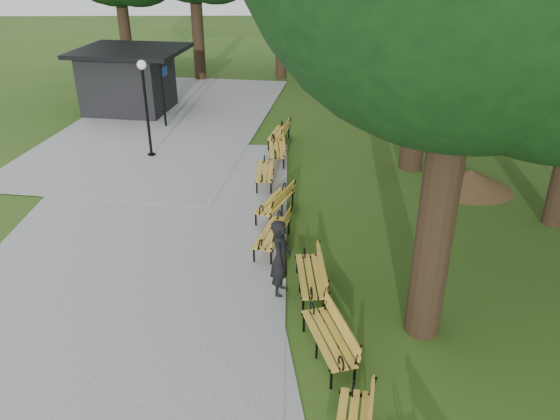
{
  "coord_description": "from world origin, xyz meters",
  "views": [
    {
      "loc": [
        -0.43,
        -9.1,
        7.24
      ],
      "look_at": [
        -0.2,
        3.15,
        1.1
      ],
      "focal_mm": 35.1,
      "sensor_mm": 36.0,
      "label": 1
    }
  ],
  "objects_px": {
    "dirt_mound": "(469,180)",
    "bench_8": "(279,133)",
    "kiosk": "(128,80)",
    "bench_7": "(276,150)",
    "bench_2": "(328,338)",
    "person": "(281,258)",
    "bench_6": "(265,171)",
    "lamp_post": "(144,90)",
    "bench_3": "(310,276)",
    "bench_5": "(275,202)",
    "bench_4": "(272,233)"
  },
  "relations": [
    {
      "from": "lamp_post",
      "to": "bench_4",
      "type": "height_order",
      "value": "lamp_post"
    },
    {
      "from": "bench_3",
      "to": "kiosk",
      "type": "bearing_deg",
      "value": -155.18
    },
    {
      "from": "bench_7",
      "to": "bench_2",
      "type": "bearing_deg",
      "value": 3.54
    },
    {
      "from": "bench_6",
      "to": "bench_7",
      "type": "xyz_separation_m",
      "value": [
        0.4,
        2.0,
        0.0
      ]
    },
    {
      "from": "kiosk",
      "to": "bench_8",
      "type": "distance_m",
      "value": 8.25
    },
    {
      "from": "bench_3",
      "to": "person",
      "type": "bearing_deg",
      "value": -90.0
    },
    {
      "from": "dirt_mound",
      "to": "bench_4",
      "type": "bearing_deg",
      "value": -150.45
    },
    {
      "from": "dirt_mound",
      "to": "bench_7",
      "type": "height_order",
      "value": "bench_7"
    },
    {
      "from": "person",
      "to": "bench_6",
      "type": "height_order",
      "value": "person"
    },
    {
      "from": "bench_2",
      "to": "bench_7",
      "type": "xyz_separation_m",
      "value": [
        -0.84,
        10.23,
        0.0
      ]
    },
    {
      "from": "kiosk",
      "to": "bench_6",
      "type": "height_order",
      "value": "kiosk"
    },
    {
      "from": "kiosk",
      "to": "bench_2",
      "type": "relative_size",
      "value": 2.41
    },
    {
      "from": "bench_7",
      "to": "bench_5",
      "type": "bearing_deg",
      "value": -2.52
    },
    {
      "from": "bench_6",
      "to": "lamp_post",
      "type": "bearing_deg",
      "value": -119.69
    },
    {
      "from": "bench_2",
      "to": "bench_6",
      "type": "relative_size",
      "value": 1.0
    },
    {
      "from": "bench_6",
      "to": "bench_7",
      "type": "bearing_deg",
      "value": 170.71
    },
    {
      "from": "dirt_mound",
      "to": "bench_8",
      "type": "bearing_deg",
      "value": 143.71
    },
    {
      "from": "lamp_post",
      "to": "bench_2",
      "type": "relative_size",
      "value": 1.83
    },
    {
      "from": "bench_2",
      "to": "bench_7",
      "type": "height_order",
      "value": "same"
    },
    {
      "from": "bench_5",
      "to": "bench_6",
      "type": "xyz_separation_m",
      "value": [
        -0.3,
        2.29,
        0.0
      ]
    },
    {
      "from": "kiosk",
      "to": "bench_4",
      "type": "bearing_deg",
      "value": -52.57
    },
    {
      "from": "bench_2",
      "to": "bench_4",
      "type": "relative_size",
      "value": 1.0
    },
    {
      "from": "kiosk",
      "to": "bench_2",
      "type": "bearing_deg",
      "value": -55.55
    },
    {
      "from": "kiosk",
      "to": "dirt_mound",
      "type": "height_order",
      "value": "kiosk"
    },
    {
      "from": "kiosk",
      "to": "bench_7",
      "type": "height_order",
      "value": "kiosk"
    },
    {
      "from": "dirt_mound",
      "to": "bench_3",
      "type": "bearing_deg",
      "value": -134.43
    },
    {
      "from": "dirt_mound",
      "to": "bench_2",
      "type": "relative_size",
      "value": 1.25
    },
    {
      "from": "bench_4",
      "to": "bench_6",
      "type": "height_order",
      "value": "same"
    },
    {
      "from": "bench_6",
      "to": "bench_7",
      "type": "distance_m",
      "value": 2.04
    },
    {
      "from": "bench_6",
      "to": "kiosk",
      "type": "bearing_deg",
      "value": -141.58
    },
    {
      "from": "person",
      "to": "bench_7",
      "type": "distance_m",
      "value": 8.15
    },
    {
      "from": "kiosk",
      "to": "bench_6",
      "type": "bearing_deg",
      "value": -43.3
    },
    {
      "from": "bench_8",
      "to": "dirt_mound",
      "type": "bearing_deg",
      "value": 67.16
    },
    {
      "from": "bench_4",
      "to": "lamp_post",
      "type": "bearing_deg",
      "value": -129.6
    },
    {
      "from": "dirt_mound",
      "to": "bench_7",
      "type": "relative_size",
      "value": 1.25
    },
    {
      "from": "bench_5",
      "to": "bench_7",
      "type": "xyz_separation_m",
      "value": [
        0.1,
        4.29,
        0.0
      ]
    },
    {
      "from": "bench_6",
      "to": "bench_8",
      "type": "bearing_deg",
      "value": 174.4
    },
    {
      "from": "bench_8",
      "to": "bench_2",
      "type": "bearing_deg",
      "value": 16.92
    },
    {
      "from": "bench_4",
      "to": "bench_8",
      "type": "bearing_deg",
      "value": -165.01
    },
    {
      "from": "kiosk",
      "to": "bench_7",
      "type": "relative_size",
      "value": 2.41
    },
    {
      "from": "bench_4",
      "to": "bench_8",
      "type": "distance_m",
      "value": 7.95
    },
    {
      "from": "lamp_post",
      "to": "bench_6",
      "type": "height_order",
      "value": "lamp_post"
    },
    {
      "from": "dirt_mound",
      "to": "bench_4",
      "type": "xyz_separation_m",
      "value": [
        -6.28,
        -3.56,
        0.1
      ]
    },
    {
      "from": "kiosk",
      "to": "dirt_mound",
      "type": "bearing_deg",
      "value": -25.04
    },
    {
      "from": "bench_3",
      "to": "bench_8",
      "type": "bearing_deg",
      "value": -178.65
    },
    {
      "from": "bench_5",
      "to": "person",
      "type": "bearing_deg",
      "value": 25.58
    },
    {
      "from": "bench_3",
      "to": "bench_5",
      "type": "bearing_deg",
      "value": -170.7
    },
    {
      "from": "bench_7",
      "to": "dirt_mound",
      "type": "bearing_deg",
      "value": 65.97
    },
    {
      "from": "bench_2",
      "to": "bench_6",
      "type": "distance_m",
      "value": 8.33
    },
    {
      "from": "dirt_mound",
      "to": "bench_6",
      "type": "height_order",
      "value": "bench_6"
    }
  ]
}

